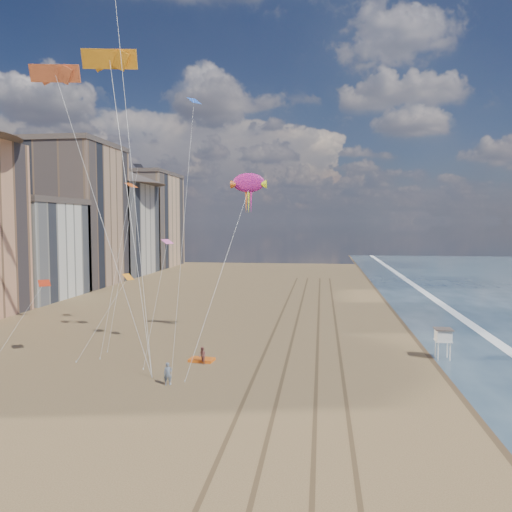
{
  "coord_description": "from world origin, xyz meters",
  "views": [
    {
      "loc": [
        4.34,
        -24.38,
        13.04
      ],
      "look_at": [
        -2.31,
        26.0,
        9.5
      ],
      "focal_mm": 35.0,
      "sensor_mm": 36.0,
      "label": 1
    }
  ],
  "objects": [
    {
      "name": "wet_sand",
      "position": [
        19.0,
        40.0,
        0.0
      ],
      "size": [
        260.0,
        260.0,
        0.0
      ],
      "primitive_type": "plane",
      "color": "#42301E",
      "rests_on": "ground"
    },
    {
      "name": "kite_flyer_b",
      "position": [
        -6.38,
        19.32,
        0.8
      ],
      "size": [
        0.97,
        0.99,
        1.61
      ],
      "primitive_type": "imported",
      "rotation": [
        0.0,
        0.0,
        -0.86
      ],
      "color": "#9B574F",
      "rests_on": "ground"
    },
    {
      "name": "ground",
      "position": [
        0.0,
        0.0,
        0.0
      ],
      "size": [
        260.0,
        260.0,
        0.0
      ],
      "primitive_type": "plane",
      "color": "brown",
      "rests_on": "ground"
    },
    {
      "name": "tracks",
      "position": [
        2.55,
        30.0,
        0.01
      ],
      "size": [
        7.68,
        120.0,
        0.01
      ],
      "color": "brown",
      "rests_on": "ground"
    },
    {
      "name": "show_kite",
      "position": [
        -3.52,
        28.97,
        17.13
      ],
      "size": [
        3.95,
        7.84,
        22.22
      ],
      "color": "#AA1A76",
      "rests_on": "ground"
    },
    {
      "name": "small_kites",
      "position": [
        -15.11,
        25.4,
        14.59
      ],
      "size": [
        15.45,
        12.77,
        18.42
      ],
      "color": "orange",
      "rests_on": "ground"
    },
    {
      "name": "buildings",
      "position": [
        -45.73,
        65.59,
        13.55
      ],
      "size": [
        34.72,
        131.35,
        29.0
      ],
      "color": "#C6B284",
      "rests_on": "ground"
    },
    {
      "name": "grounded_kite",
      "position": [
        -6.68,
        20.32,
        0.13
      ],
      "size": [
        2.4,
        1.68,
        0.26
      ],
      "primitive_type": "cube",
      "rotation": [
        0.0,
        0.0,
        -0.12
      ],
      "color": "orange",
      "rests_on": "ground"
    },
    {
      "name": "foam",
      "position": [
        23.2,
        40.0,
        0.0
      ],
      "size": [
        260.0,
        260.0,
        0.0
      ],
      "primitive_type": "plane",
      "color": "white",
      "rests_on": "ground"
    },
    {
      "name": "kite_flyer_a",
      "position": [
        -7.74,
        13.35,
        0.9
      ],
      "size": [
        0.77,
        0.63,
        1.81
      ],
      "primitive_type": "imported",
      "rotation": [
        0.0,
        0.0,
        0.35
      ],
      "color": "slate",
      "rests_on": "ground"
    },
    {
      "name": "lifeguard_stand",
      "position": [
        15.82,
        24.02,
        2.26
      ],
      "size": [
        1.62,
        1.62,
        2.93
      ],
      "color": "silver",
      "rests_on": "ground"
    }
  ]
}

